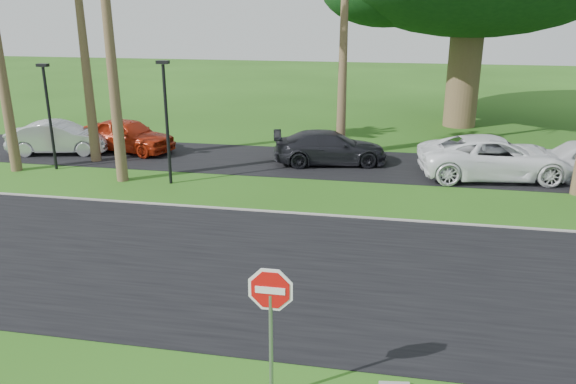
# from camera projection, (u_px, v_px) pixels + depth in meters

# --- Properties ---
(ground) EXTENTS (120.00, 120.00, 0.00)m
(ground) POSITION_uv_depth(u_px,v_px,m) (278.00, 308.00, 12.68)
(ground) COLOR #234C13
(ground) RESTS_ON ground
(road) EXTENTS (120.00, 8.00, 0.02)m
(road) POSITION_uv_depth(u_px,v_px,m) (294.00, 269.00, 14.54)
(road) COLOR black
(road) RESTS_ON ground
(parking_strip) EXTENTS (120.00, 5.00, 0.02)m
(parking_strip) POSITION_uv_depth(u_px,v_px,m) (337.00, 164.00, 24.33)
(parking_strip) COLOR black
(parking_strip) RESTS_ON ground
(curb) EXTENTS (120.00, 0.12, 0.06)m
(curb) POSITION_uv_depth(u_px,v_px,m) (316.00, 215.00, 18.31)
(curb) COLOR gray
(curb) RESTS_ON ground
(stop_sign_near) EXTENTS (1.05, 0.07, 2.62)m
(stop_sign_near) POSITION_uv_depth(u_px,v_px,m) (271.00, 307.00, 9.23)
(stop_sign_near) COLOR gray
(stop_sign_near) RESTS_ON ground
(streetlight_left) EXTENTS (0.45, 0.25, 4.34)m
(streetlight_left) POSITION_uv_depth(u_px,v_px,m) (49.00, 110.00, 22.79)
(streetlight_left) COLOR black
(streetlight_left) RESTS_ON ground
(streetlight_right) EXTENTS (0.45, 0.25, 4.64)m
(streetlight_right) POSITION_uv_depth(u_px,v_px,m) (166.00, 115.00, 20.84)
(streetlight_right) COLOR black
(streetlight_right) RESTS_ON ground
(car_silver) EXTENTS (4.72, 2.53, 1.48)m
(car_silver) POSITION_uv_depth(u_px,v_px,m) (60.00, 138.00, 25.82)
(car_silver) COLOR #ADB0B4
(car_silver) RESTS_ON ground
(car_red) EXTENTS (4.84, 2.84, 1.55)m
(car_red) POSITION_uv_depth(u_px,v_px,m) (128.00, 136.00, 26.15)
(car_red) COLOR #A7250D
(car_red) RESTS_ON ground
(car_dark) EXTENTS (5.17, 2.95, 1.41)m
(car_dark) POSITION_uv_depth(u_px,v_px,m) (330.00, 148.00, 24.13)
(car_dark) COLOR black
(car_dark) RESTS_ON ground
(car_minivan) EXTENTS (6.24, 3.49, 1.65)m
(car_minivan) POSITION_uv_depth(u_px,v_px,m) (495.00, 158.00, 22.08)
(car_minivan) COLOR white
(car_minivan) RESTS_ON ground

